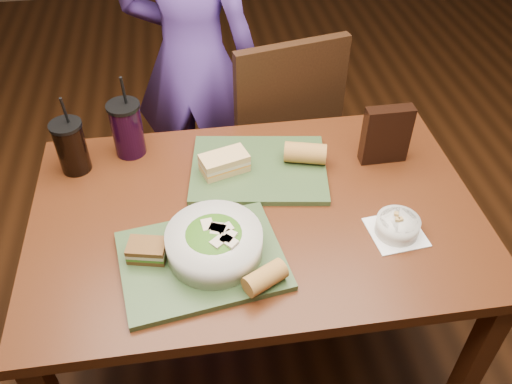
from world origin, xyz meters
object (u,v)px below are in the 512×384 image
tray_near (202,260)px  baguette_near (265,278)px  diner (193,60)px  soup_bowl (397,226)px  salad_bowl (214,242)px  sandwich_far (224,163)px  cup_berry (127,129)px  baguette_far (305,153)px  cup_cola (71,146)px  chair_far (283,130)px  sandwich_near (147,250)px  tray_far (259,169)px  chip_bag (386,135)px  dining_table (256,231)px

tray_near → baguette_near: baguette_near is taller
diner → soup_bowl: size_ratio=9.52×
salad_bowl → sandwich_far: salad_bowl is taller
baguette_near → cup_berry: 0.71m
baguette_far → soup_bowl: bearing=-59.7°
sandwich_far → cup_cola: (-0.46, 0.10, 0.04)m
chair_far → cup_cola: (-0.74, -0.38, 0.29)m
sandwich_near → baguette_near: 0.32m
sandwich_near → cup_cola: 0.48m
chair_far → diner: 0.47m
chair_far → baguette_far: 0.53m
diner → cup_cola: 0.75m
tray_far → baguette_far: size_ratio=3.23×
tray_near → salad_bowl: salad_bowl is taller
salad_bowl → sandwich_far: size_ratio=1.57×
baguette_near → cup_berry: (-0.34, 0.62, 0.05)m
baguette_near → chip_bag: bearing=45.2°
dining_table → cup_cola: (-0.53, 0.27, 0.18)m
tray_near → cup_berry: size_ratio=1.48×
chip_bag → cup_cola: bearing=173.6°
baguette_far → sandwich_far: bearing=-178.6°
chair_far → baguette_near: size_ratio=9.03×
tray_far → cup_berry: (-0.40, 0.16, 0.08)m
diner → sandwich_near: bearing=95.8°
salad_bowl → dining_table: bearing=50.7°
sandwich_near → cup_berry: bearing=96.7°
tray_far → cup_berry: size_ratio=1.48×
soup_bowl → baguette_near: size_ratio=1.46×
sandwich_near → chair_far: bearing=57.0°
cup_cola → chip_bag: size_ratio=1.37×
chair_far → cup_cola: 0.88m
chair_far → sandwich_near: (-0.52, -0.80, 0.24)m
soup_bowl → cup_berry: cup_berry is taller
sandwich_near → cup_berry: (-0.06, 0.48, 0.05)m
salad_bowl → sandwich_far: 0.34m
chair_far → tray_far: (-0.17, -0.47, 0.21)m
cup_berry → soup_bowl: bearing=-33.0°
baguette_near → baguette_far: 0.51m
tray_far → chip_bag: size_ratio=2.16×
soup_bowl → cup_berry: (-0.74, 0.48, 0.07)m
cup_cola → cup_berry: 0.18m
baguette_near → sandwich_near: bearing=154.7°
chair_far → sandwich_far: bearing=-120.7°
tray_near → tray_far: size_ratio=1.00×
dining_table → cup_berry: 0.53m
sandwich_near → sandwich_far: bearing=53.8°
salad_bowl → baguette_near: bearing=-47.4°
sandwich_far → chip_bag: size_ratio=0.83×
dining_table → sandwich_near: bearing=-154.0°
tray_far → chip_bag: chip_bag is taller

